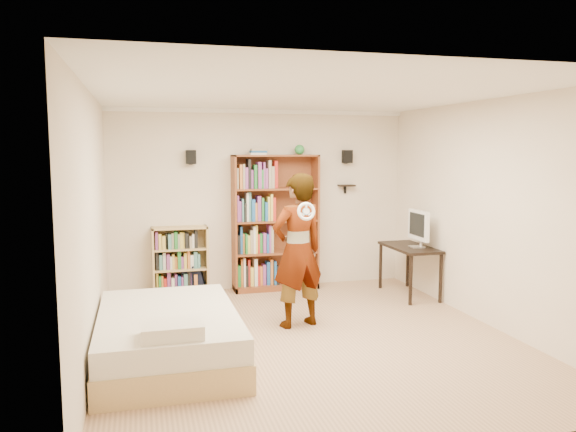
% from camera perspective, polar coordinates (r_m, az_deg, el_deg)
% --- Properties ---
extents(ground, '(4.50, 5.00, 0.01)m').
position_cam_1_polar(ground, '(6.43, 2.11, -12.36)').
color(ground, tan).
rests_on(ground, ground).
extents(room_shell, '(4.52, 5.02, 2.71)m').
position_cam_1_polar(room_shell, '(6.09, 2.19, 3.51)').
color(room_shell, '#F0E1CD').
rests_on(room_shell, ground).
extents(crown_molding, '(4.50, 5.00, 0.06)m').
position_cam_1_polar(crown_molding, '(6.10, 2.23, 12.06)').
color(crown_molding, white).
rests_on(crown_molding, room_shell).
extents(speaker_left, '(0.14, 0.12, 0.20)m').
position_cam_1_polar(speaker_left, '(8.24, -9.83, 5.92)').
color(speaker_left, black).
rests_on(speaker_left, room_shell).
extents(speaker_right, '(0.14, 0.12, 0.20)m').
position_cam_1_polar(speaker_right, '(8.79, 6.04, 6.03)').
color(speaker_right, black).
rests_on(speaker_right, room_shell).
extents(wall_shelf, '(0.25, 0.16, 0.02)m').
position_cam_1_polar(wall_shelf, '(8.81, 5.98, 3.10)').
color(wall_shelf, black).
rests_on(wall_shelf, room_shell).
extents(tall_bookshelf, '(1.28, 0.37, 2.03)m').
position_cam_1_polar(tall_bookshelf, '(8.43, -1.29, -0.68)').
color(tall_bookshelf, brown).
rests_on(tall_bookshelf, ground).
extents(low_bookshelf, '(0.80, 0.30, 1.00)m').
position_cam_1_polar(low_bookshelf, '(8.33, -10.88, -4.49)').
color(low_bookshelf, tan).
rests_on(low_bookshelf, ground).
extents(computer_desk, '(0.53, 1.06, 0.72)m').
position_cam_1_polar(computer_desk, '(8.36, 12.20, -5.45)').
color(computer_desk, black).
rests_on(computer_desk, ground).
extents(imac, '(0.17, 0.54, 0.53)m').
position_cam_1_polar(imac, '(8.16, 12.99, -1.29)').
color(imac, white).
rests_on(imac, computer_desk).
extents(daybed, '(1.37, 2.10, 0.62)m').
position_cam_1_polar(daybed, '(5.86, -12.07, -11.23)').
color(daybed, silver).
rests_on(daybed, ground).
extents(person, '(0.76, 0.60, 1.83)m').
position_cam_1_polar(person, '(6.66, 0.99, -3.53)').
color(person, black).
rests_on(person, ground).
extents(wii_wheel, '(0.21, 0.08, 0.21)m').
position_cam_1_polar(wii_wheel, '(6.26, 1.86, 0.47)').
color(wii_wheel, white).
rests_on(wii_wheel, person).
extents(navy_bag, '(0.34, 0.26, 0.41)m').
position_cam_1_polar(navy_bag, '(8.41, -9.54, -6.39)').
color(navy_bag, black).
rests_on(navy_bag, ground).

